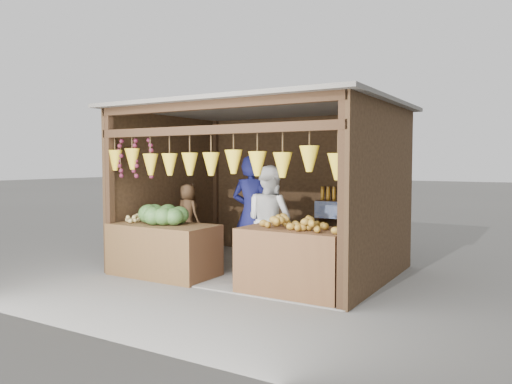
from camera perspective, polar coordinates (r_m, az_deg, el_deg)
ground at (r=8.26m, az=0.68°, el=-8.86°), size 80.00×80.00×0.00m
stall_structure at (r=8.05m, az=0.34°, el=2.76°), size 4.30×3.30×2.66m
back_shelf at (r=8.84m, az=10.81°, el=-2.38°), size 1.25×0.32×1.32m
counter_left at (r=7.92m, az=-10.49°, el=-6.52°), size 1.67×0.85×0.80m
counter_right at (r=6.74m, az=4.55°, el=-7.89°), size 1.45×0.85×0.88m
stool at (r=9.21m, az=-7.80°, el=-6.64°), size 0.33×0.33×0.31m
man_standing at (r=7.94m, az=-0.48°, el=-2.55°), size 0.71×0.50×1.87m
woman_standing at (r=7.72m, az=1.62°, el=-3.29°), size 1.00×0.88×1.71m
vendor_seated at (r=9.11m, az=-7.84°, el=-2.42°), size 0.57×0.43×1.06m
melon_pile at (r=7.86m, az=-10.57°, el=-2.47°), size 1.00×0.50×0.32m
tanfruit_pile at (r=8.24m, az=-13.73°, el=-2.90°), size 0.34×0.40×0.13m
mango_pile at (r=6.61m, az=4.99°, el=-3.30°), size 1.40×0.64×0.22m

